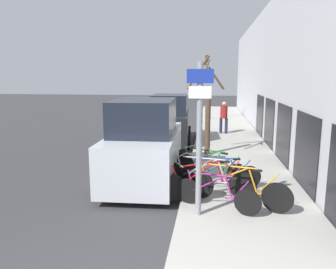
{
  "coord_description": "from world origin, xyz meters",
  "views": [
    {
      "loc": [
        1.67,
        -2.94,
        3.16
      ],
      "look_at": [
        0.31,
        7.55,
        1.26
      ],
      "focal_mm": 35.0,
      "sensor_mm": 36.0,
      "label": 1
    }
  ],
  "objects": [
    {
      "name": "parked_car_1",
      "position": [
        -0.21,
        12.22,
        1.04
      ],
      "size": [
        2.13,
        4.3,
        2.31
      ],
      "rotation": [
        0.0,
        0.0,
        0.06
      ],
      "color": "black",
      "rests_on": "ground"
    },
    {
      "name": "building_facade",
      "position": [
        4.35,
        13.92,
        3.22
      ],
      "size": [
        0.23,
        32.0,
        6.5
      ],
      "color": "#BCBCC1",
      "rests_on": "ground"
    },
    {
      "name": "bicycle_1",
      "position": [
        2.32,
        4.52,
        0.56
      ],
      "size": [
        2.38,
        1.03,
        0.97
      ],
      "rotation": [
        0.0,
        0.0,
        1.17
      ],
      "color": "black",
      "rests_on": "sidewalk_curb"
    },
    {
      "name": "street_tree",
      "position": [
        1.56,
        9.58,
        1.77
      ],
      "size": [
        1.45,
        1.15,
        3.77
      ],
      "color": "#4C3828",
      "rests_on": "sidewalk_curb"
    },
    {
      "name": "signpost",
      "position": [
        1.45,
        3.87,
        1.91
      ],
      "size": [
        0.55,
        0.14,
        3.29
      ],
      "color": "gray",
      "rests_on": "sidewalk_curb"
    },
    {
      "name": "sidewalk_curb",
      "position": [
        2.6,
        14.0,
        0.07
      ],
      "size": [
        3.2,
        32.0,
        0.15
      ],
      "color": "#9E9B93",
      "rests_on": "ground"
    },
    {
      "name": "parked_car_0",
      "position": [
        -0.25,
        6.45,
        1.12
      ],
      "size": [
        2.22,
        4.61,
        2.48
      ],
      "rotation": [
        0.0,
        0.0,
        0.03
      ],
      "color": "#B2B7BC",
      "rests_on": "ground"
    },
    {
      "name": "bicycle_0",
      "position": [
        1.85,
        4.21,
        0.51
      ],
      "size": [
        1.91,
        0.84,
        0.84
      ],
      "rotation": [
        0.0,
        0.0,
        1.17
      ],
      "color": "black",
      "rests_on": "sidewalk_curb"
    },
    {
      "name": "ground_plane",
      "position": [
        0.0,
        11.2,
        0.0
      ],
      "size": [
        80.0,
        80.0,
        0.0
      ],
      "primitive_type": "plane",
      "color": "#333335"
    },
    {
      "name": "bicycle_3",
      "position": [
        1.65,
        5.21,
        0.56
      ],
      "size": [
        2.34,
        1.02,
        0.96
      ],
      "rotation": [
        0.0,
        0.0,
        1.17
      ],
      "color": "black",
      "rests_on": "sidewalk_curb"
    },
    {
      "name": "traffic_light",
      "position": [
        1.36,
        19.96,
        3.03
      ],
      "size": [
        0.2,
        0.3,
        4.5
      ],
      "color": "gray",
      "rests_on": "sidewalk_curb"
    },
    {
      "name": "pedestrian_near",
      "position": [
        2.38,
        14.43,
        1.12
      ],
      "size": [
        0.43,
        0.37,
        1.68
      ],
      "rotation": [
        0.0,
        0.0,
        2.86
      ],
      "color": "#1E2338",
      "rests_on": "sidewalk_curb"
    },
    {
      "name": "bicycle_2",
      "position": [
        1.62,
        4.96,
        0.55
      ],
      "size": [
        2.24,
        1.14,
        0.92
      ],
      "rotation": [
        0.0,
        0.0,
        2.03
      ],
      "color": "black",
      "rests_on": "sidewalk_curb"
    },
    {
      "name": "bicycle_5",
      "position": [
        1.7,
        6.25,
        0.55
      ],
      "size": [
        2.12,
        1.42,
        0.94
      ],
      "rotation": [
        0.0,
        0.0,
        0.99
      ],
      "color": "black",
      "rests_on": "sidewalk_curb"
    },
    {
      "name": "bicycle_4",
      "position": [
        2.03,
        5.72,
        0.51
      ],
      "size": [
        2.09,
        0.44,
        0.84
      ],
      "rotation": [
        0.0,
        0.0,
        1.68
      ],
      "color": "black",
      "rests_on": "sidewalk_curb"
    }
  ]
}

